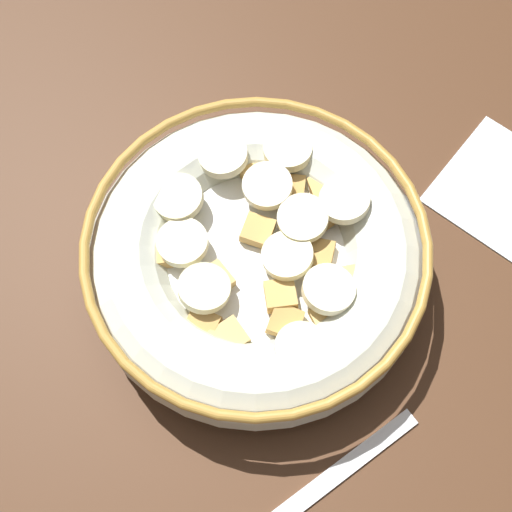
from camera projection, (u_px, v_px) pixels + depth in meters
The scene contains 2 objects.
ground_plane at pixel (256, 281), 44.50cm from camera, with size 137.59×137.59×2.00cm, color #472B19.
cereal_bowl at pixel (256, 258), 41.11cm from camera, with size 19.90×19.90×5.41cm.
Camera 1 is at (-8.97, 13.32, 40.53)cm, focal length 49.24 mm.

